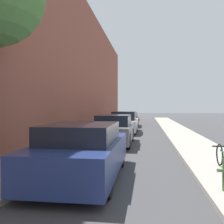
{
  "coord_description": "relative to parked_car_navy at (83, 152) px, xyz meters",
  "views": [
    {
      "loc": [
        0.7,
        1.37,
        1.82
      ],
      "look_at": [
        -0.78,
        12.25,
        1.59
      ],
      "focal_mm": 40.99,
      "sensor_mm": 36.0,
      "label": 1
    }
  ],
  "objects": [
    {
      "name": "building_facade_left",
      "position": [
        -3.34,
        8.33,
        4.31
      ],
      "size": [
        0.7,
        52.0,
        9.98
      ],
      "color": "brown",
      "rests_on": "ground"
    },
    {
      "name": "parked_car_white",
      "position": [
        0.07,
        11.52,
        0.03
      ],
      "size": [
        1.75,
        4.63,
        1.49
      ],
      "color": "black",
      "rests_on": "ground"
    },
    {
      "name": "sidewalk_left",
      "position": [
        -1.99,
        8.33,
        -0.62
      ],
      "size": [
        2.0,
        52.0,
        0.12
      ],
      "color": "#9E998E",
      "rests_on": "ground"
    },
    {
      "name": "bicycle",
      "position": [
        3.7,
        0.92,
        -0.23
      ],
      "size": [
        0.44,
        1.55,
        0.63
      ],
      "rotation": [
        0.0,
        0.0,
        -0.0
      ],
      "color": "black",
      "rests_on": "sidewalk_right"
    },
    {
      "name": "parked_car_grey",
      "position": [
        0.07,
        5.82,
        0.01
      ],
      "size": [
        1.7,
        4.18,
        1.43
      ],
      "color": "black",
      "rests_on": "ground"
    },
    {
      "name": "parked_car_maroon",
      "position": [
        -0.07,
        17.32,
        -0.04
      ],
      "size": [
        1.77,
        4.27,
        1.33
      ],
      "color": "black",
      "rests_on": "ground"
    },
    {
      "name": "parked_car_navy",
      "position": [
        0.0,
        0.0,
        0.0
      ],
      "size": [
        1.85,
        4.38,
        1.4
      ],
      "color": "black",
      "rests_on": "ground"
    },
    {
      "name": "sidewalk_right",
      "position": [
        3.81,
        8.33,
        -0.62
      ],
      "size": [
        2.0,
        52.0,
        0.12
      ],
      "color": "#9E998E",
      "rests_on": "ground"
    },
    {
      "name": "ground_plane",
      "position": [
        0.91,
        8.33,
        -0.68
      ],
      "size": [
        120.0,
        120.0,
        0.0
      ],
      "primitive_type": "plane",
      "color": "#3D3D3F"
    }
  ]
}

